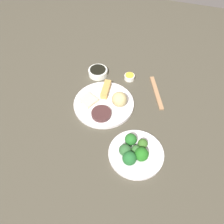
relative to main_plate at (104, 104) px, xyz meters
The scene contains 18 objects.
tabletop 0.03m from the main_plate, 130.99° to the right, with size 2.20×2.20×0.02m, color #474235.
main_plate is the anchor object (origin of this frame).
rice_scoop 0.08m from the main_plate, 100.99° to the left, with size 0.07×0.07×0.07m, color tan.
spring_roll 0.08m from the main_plate, 169.01° to the right, with size 0.10×0.03×0.03m, color tan.
crab_rangoon_wonton 0.07m from the main_plate, 79.01° to the right, with size 0.07×0.07×0.01m, color beige.
stir_fry_heap 0.07m from the main_plate, 10.99° to the left, with size 0.09×0.09×0.02m, color #422625.
broccoli_plate 0.29m from the main_plate, 45.18° to the left, with size 0.22×0.22×0.01m, color white.
broccoli_floret_0 0.32m from the main_plate, 46.09° to the left, with size 0.05×0.05×0.05m, color #226C1D.
broccoli_floret_1 0.29m from the main_plate, 45.01° to the left, with size 0.04×0.04×0.04m, color #33682E.
broccoli_floret_2 0.28m from the main_plate, 52.67° to the left, with size 0.04×0.04×0.04m, color #386825.
broccoli_floret_3 0.32m from the main_plate, 37.18° to the left, with size 0.05×0.05×0.05m, color #21612B.
broccoli_floret_4 0.24m from the main_plate, 45.89° to the left, with size 0.05×0.05×0.05m, color #246A24.
broccoli_floret_5 0.28m from the main_plate, 36.67° to the left, with size 0.05×0.05×0.05m, color #2F5F30.
soy_sauce_bowl 0.21m from the main_plate, 152.51° to the right, with size 0.10×0.10×0.03m, color white.
soy_sauce_bowl_liquid 0.22m from the main_plate, 152.51° to the right, with size 0.08×0.08×0.00m, color black.
sauce_ramekin_hot_mustard 0.22m from the main_plate, 162.35° to the left, with size 0.05×0.05×0.02m, color white.
sauce_ramekin_hot_mustard_liquid 0.22m from the main_plate, 162.35° to the left, with size 0.04×0.04×0.00m, color yellow.
chopsticks_pair 0.27m from the main_plate, 125.01° to the left, with size 0.22×0.02×0.01m, color #AB7D55.
Camera 1 is at (0.69, 0.27, 0.86)m, focal length 38.11 mm.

